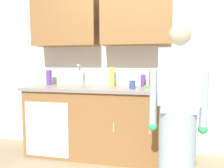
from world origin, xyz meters
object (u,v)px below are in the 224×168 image
cup_by_sink (132,85)px  sponge (149,87)px  sink (79,88)px  bottle_cleaner_spray (152,79)px  bottle_water_tall (143,81)px  person_at_sink (178,124)px  bottle_dish_liquid (112,77)px  bottle_water_short (49,77)px

cup_by_sink → sponge: cup_by_sink is taller
sink → bottle_cleaner_spray: 1.00m
bottle_water_tall → bottle_cleaner_spray: (0.12, -0.04, 0.02)m
person_at_sink → bottle_dish_liquid: bearing=132.3°
sponge → bottle_water_short: bearing=175.5°
sink → bottle_water_short: size_ratio=2.31×
bottle_cleaner_spray → sink: bearing=-171.6°
sink → cup_by_sink: size_ratio=4.86×
sink → sponge: 0.95m
bottle_water_short → sink: bearing=-14.7°
bottle_dish_liquid → sponge: 0.56m
bottle_dish_liquid → bottle_water_short: 0.94m
bottle_cleaner_spray → bottle_water_short: size_ratio=0.99×
sink → person_at_sink: 1.47m
sink → bottle_cleaner_spray: size_ratio=2.34×
sink → cup_by_sink: 0.76m
bottle_dish_liquid → bottle_cleaner_spray: size_ratio=1.23×
person_at_sink → bottle_dish_liquid: size_ratio=6.16×
person_at_sink → sponge: person_at_sink is taller
cup_by_sink → sponge: bearing=35.6°
person_at_sink → bottle_cleaner_spray: (-0.27, 0.88, 0.35)m
bottle_water_tall → bottle_cleaner_spray: bearing=-19.2°
cup_by_sink → bottle_water_short: bearing=168.6°
person_at_sink → bottle_water_tall: bearing=113.1°
bottle_water_short → sponge: size_ratio=1.96×
bottle_cleaner_spray → sponge: 0.16m
bottle_water_tall → sponge: size_ratio=1.50×
person_at_sink → bottle_dish_liquid: (-0.83, 0.91, 0.38)m
sponge → bottle_cleaner_spray: bearing=75.5°
cup_by_sink → sponge: size_ratio=0.93×
bottle_dish_liquid → sponge: (0.53, -0.16, -0.12)m
sink → bottle_water_tall: 0.88m
cup_by_sink → bottle_cleaner_spray: bearing=49.2°
bottle_dish_liquid → bottle_water_tall: (0.44, 0.01, -0.05)m
sink → bottle_water_short: (-0.52, 0.14, 0.12)m
sink → bottle_dish_liquid: size_ratio=1.90×
sink → cup_by_sink: (0.75, -0.12, 0.07)m
bottle_water_tall → bottle_water_short: bearing=-177.9°
bottle_dish_liquid → bottle_cleaner_spray: (0.56, -0.04, -0.02)m
bottle_cleaner_spray → cup_by_sink: 0.35m
bottle_water_short → bottle_dish_liquid: bearing=2.7°
bottle_cleaner_spray → sponge: bottle_cleaner_spray is taller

